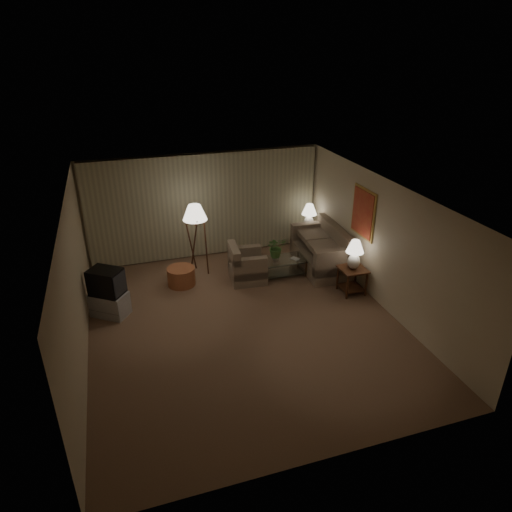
% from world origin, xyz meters
% --- Properties ---
extents(ground, '(7.00, 7.00, 0.00)m').
position_xyz_m(ground, '(0.00, 0.00, 0.00)').
color(ground, brown).
rests_on(ground, ground).
extents(room_shell, '(6.04, 7.02, 2.72)m').
position_xyz_m(room_shell, '(0.02, 1.51, 1.75)').
color(room_shell, beige).
rests_on(room_shell, ground).
extents(sofa, '(2.05, 1.23, 0.85)m').
position_xyz_m(sofa, '(2.50, 1.81, 0.43)').
color(sofa, gray).
rests_on(sofa, ground).
extents(armchair, '(0.98, 0.94, 0.71)m').
position_xyz_m(armchair, '(0.59, 1.74, 0.35)').
color(armchair, gray).
rests_on(armchair, ground).
extents(side_table_near, '(0.56, 0.56, 0.60)m').
position_xyz_m(side_table_near, '(2.65, 0.46, 0.41)').
color(side_table_near, '#351D0E').
rests_on(side_table_near, ground).
extents(side_table_far, '(0.53, 0.45, 0.60)m').
position_xyz_m(side_table_far, '(2.65, 2.90, 0.40)').
color(side_table_far, '#351D0E').
rests_on(side_table_far, ground).
extents(table_lamp_near, '(0.39, 0.39, 0.68)m').
position_xyz_m(table_lamp_near, '(2.65, 0.46, 1.00)').
color(table_lamp_near, white).
rests_on(table_lamp_near, side_table_near).
extents(table_lamp_far, '(0.40, 0.40, 0.69)m').
position_xyz_m(table_lamp_far, '(2.65, 2.90, 1.01)').
color(table_lamp_far, white).
rests_on(table_lamp_far, side_table_far).
extents(coffee_table, '(1.19, 0.65, 0.41)m').
position_xyz_m(coffee_table, '(1.44, 1.71, 0.28)').
color(coffee_table, silver).
rests_on(coffee_table, ground).
extents(tv_cabinet, '(1.16, 1.14, 0.50)m').
position_xyz_m(tv_cabinet, '(-2.55, 1.15, 0.25)').
color(tv_cabinet, '#B3B3B6').
rests_on(tv_cabinet, ground).
extents(crt_tv, '(1.07, 1.06, 0.54)m').
position_xyz_m(crt_tv, '(-2.55, 1.15, 0.77)').
color(crt_tv, black).
rests_on(crt_tv, tv_cabinet).
extents(floor_lamp, '(0.57, 0.57, 1.75)m').
position_xyz_m(floor_lamp, '(-0.46, 2.43, 0.92)').
color(floor_lamp, '#351D0E').
rests_on(floor_lamp, ground).
extents(ottoman, '(0.75, 0.75, 0.43)m').
position_xyz_m(ottoman, '(-0.94, 1.98, 0.21)').
color(ottoman, '#9F5B35').
rests_on(ottoman, ground).
extents(vase, '(0.16, 0.16, 0.16)m').
position_xyz_m(vase, '(1.29, 1.71, 0.49)').
color(vase, white).
rests_on(vase, coffee_table).
extents(flowers, '(0.45, 0.39, 0.50)m').
position_xyz_m(flowers, '(1.29, 1.71, 0.82)').
color(flowers, '#4B7E38').
rests_on(flowers, vase).
extents(book, '(0.23, 0.25, 0.02)m').
position_xyz_m(book, '(1.69, 1.61, 0.42)').
color(book, olive).
rests_on(book, coffee_table).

